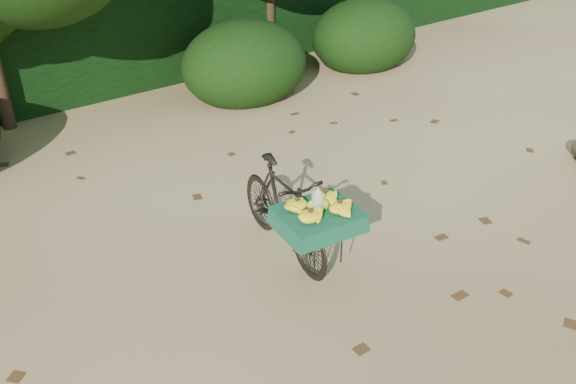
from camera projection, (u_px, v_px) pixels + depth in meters
ground at (368, 260)px, 5.80m from camera, size 80.00×80.00×0.00m
vendor_bicycle at (284, 210)px, 5.69m from camera, size 0.76×1.70×0.93m
hedge_backdrop at (95, 26)px, 9.68m from camera, size 26.00×1.80×1.80m
bush_clumps at (187, 81)px, 8.79m from camera, size 8.80×1.70×0.90m
leaf_litter at (324, 230)px, 6.25m from camera, size 7.00×7.30×0.01m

